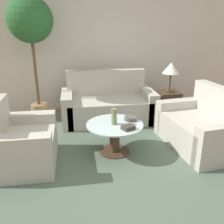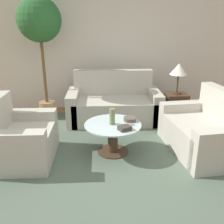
{
  "view_description": "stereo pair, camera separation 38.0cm",
  "coord_description": "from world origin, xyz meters",
  "px_view_note": "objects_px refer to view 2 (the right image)",
  "views": [
    {
      "loc": [
        -0.61,
        -2.72,
        1.85
      ],
      "look_at": [
        -0.05,
        0.81,
        0.55
      ],
      "focal_mm": 40.0,
      "sensor_mm": 36.0,
      "label": 1
    },
    {
      "loc": [
        -0.23,
        -2.76,
        1.85
      ],
      "look_at": [
        -0.05,
        0.81,
        0.55
      ],
      "focal_mm": 40.0,
      "sensor_mm": 36.0,
      "label": 2
    }
  ],
  "objects_px": {
    "table_lamp": "(179,70)",
    "potted_plant": "(40,26)",
    "loveseat": "(206,132)",
    "book_stack": "(125,128)",
    "sofa_main": "(114,105)",
    "vase": "(112,117)",
    "coffee_table": "(113,134)",
    "bowl": "(130,119)",
    "armchair": "(19,140)"
  },
  "relations": [
    {
      "from": "sofa_main",
      "to": "potted_plant",
      "type": "relative_size",
      "value": 0.78
    },
    {
      "from": "coffee_table",
      "to": "book_stack",
      "type": "distance_m",
      "value": 0.33
    },
    {
      "from": "potted_plant",
      "to": "bowl",
      "type": "bearing_deg",
      "value": -43.28
    },
    {
      "from": "coffee_table",
      "to": "vase",
      "type": "xyz_separation_m",
      "value": [
        -0.01,
        -0.01,
        0.28
      ]
    },
    {
      "from": "coffee_table",
      "to": "book_stack",
      "type": "height_order",
      "value": "book_stack"
    },
    {
      "from": "vase",
      "to": "potted_plant",
      "type": "bearing_deg",
      "value": 128.93
    },
    {
      "from": "book_stack",
      "to": "table_lamp",
      "type": "bearing_deg",
      "value": 24.81
    },
    {
      "from": "sofa_main",
      "to": "coffee_table",
      "type": "height_order",
      "value": "sofa_main"
    },
    {
      "from": "book_stack",
      "to": "bowl",
      "type": "bearing_deg",
      "value": 44.91
    },
    {
      "from": "loveseat",
      "to": "potted_plant",
      "type": "relative_size",
      "value": 0.62
    },
    {
      "from": "loveseat",
      "to": "coffee_table",
      "type": "xyz_separation_m",
      "value": [
        -1.39,
        0.01,
        -0.01
      ]
    },
    {
      "from": "table_lamp",
      "to": "potted_plant",
      "type": "bearing_deg",
      "value": 172.25
    },
    {
      "from": "bowl",
      "to": "book_stack",
      "type": "bearing_deg",
      "value": -108.67
    },
    {
      "from": "bowl",
      "to": "potted_plant",
      "type": "bearing_deg",
      "value": 136.72
    },
    {
      "from": "table_lamp",
      "to": "potted_plant",
      "type": "xyz_separation_m",
      "value": [
        -2.53,
        0.34,
        0.77
      ]
    },
    {
      "from": "armchair",
      "to": "book_stack",
      "type": "xyz_separation_m",
      "value": [
        1.47,
        -0.08,
        0.19
      ]
    },
    {
      "from": "coffee_table",
      "to": "sofa_main",
      "type": "bearing_deg",
      "value": 86.2
    },
    {
      "from": "sofa_main",
      "to": "potted_plant",
      "type": "height_order",
      "value": "potted_plant"
    },
    {
      "from": "coffee_table",
      "to": "potted_plant",
      "type": "relative_size",
      "value": 0.36
    },
    {
      "from": "coffee_table",
      "to": "bowl",
      "type": "relative_size",
      "value": 4.42
    },
    {
      "from": "coffee_table",
      "to": "loveseat",
      "type": "bearing_deg",
      "value": -0.42
    },
    {
      "from": "sofa_main",
      "to": "vase",
      "type": "xyz_separation_m",
      "value": [
        -0.1,
        -1.36,
        0.27
      ]
    },
    {
      "from": "sofa_main",
      "to": "potted_plant",
      "type": "bearing_deg",
      "value": 172.23
    },
    {
      "from": "bowl",
      "to": "coffee_table",
      "type": "bearing_deg",
      "value": -157.57
    },
    {
      "from": "table_lamp",
      "to": "vase",
      "type": "bearing_deg",
      "value": -137.12
    },
    {
      "from": "bowl",
      "to": "table_lamp",
      "type": "bearing_deg",
      "value": 46.69
    },
    {
      "from": "coffee_table",
      "to": "table_lamp",
      "type": "distance_m",
      "value": 1.89
    },
    {
      "from": "table_lamp",
      "to": "bowl",
      "type": "height_order",
      "value": "table_lamp"
    },
    {
      "from": "loveseat",
      "to": "book_stack",
      "type": "distance_m",
      "value": 1.27
    },
    {
      "from": "potted_plant",
      "to": "armchair",
      "type": "bearing_deg",
      "value": -92.39
    },
    {
      "from": "armchair",
      "to": "coffee_table",
      "type": "xyz_separation_m",
      "value": [
        1.32,
        0.13,
        -0.0
      ]
    },
    {
      "from": "sofa_main",
      "to": "bowl",
      "type": "xyz_separation_m",
      "value": [
        0.17,
        -1.24,
        0.18
      ]
    },
    {
      "from": "armchair",
      "to": "coffee_table",
      "type": "relative_size",
      "value": 1.2
    },
    {
      "from": "book_stack",
      "to": "sofa_main",
      "type": "bearing_deg",
      "value": 65.78
    },
    {
      "from": "potted_plant",
      "to": "bowl",
      "type": "height_order",
      "value": "potted_plant"
    },
    {
      "from": "potted_plant",
      "to": "vase",
      "type": "xyz_separation_m",
      "value": [
        1.24,
        -1.54,
        -1.2
      ]
    },
    {
      "from": "sofa_main",
      "to": "vase",
      "type": "relative_size",
      "value": 7.45
    },
    {
      "from": "armchair",
      "to": "bowl",
      "type": "distance_m",
      "value": 1.61
    },
    {
      "from": "sofa_main",
      "to": "book_stack",
      "type": "bearing_deg",
      "value": -87.8
    },
    {
      "from": "armchair",
      "to": "potted_plant",
      "type": "bearing_deg",
      "value": -2.48
    },
    {
      "from": "bowl",
      "to": "vase",
      "type": "bearing_deg",
      "value": -156.82
    },
    {
      "from": "table_lamp",
      "to": "potted_plant",
      "type": "distance_m",
      "value": 2.67
    },
    {
      "from": "loveseat",
      "to": "vase",
      "type": "xyz_separation_m",
      "value": [
        -1.4,
        0.0,
        0.28
      ]
    },
    {
      "from": "vase",
      "to": "book_stack",
      "type": "relative_size",
      "value": 1.17
    },
    {
      "from": "armchair",
      "to": "vase",
      "type": "relative_size",
      "value": 4.19
    },
    {
      "from": "loveseat",
      "to": "book_stack",
      "type": "relative_size",
      "value": 7.02
    },
    {
      "from": "loveseat",
      "to": "coffee_table",
      "type": "distance_m",
      "value": 1.39
    },
    {
      "from": "potted_plant",
      "to": "coffee_table",
      "type": "bearing_deg",
      "value": -50.69
    },
    {
      "from": "armchair",
      "to": "table_lamp",
      "type": "height_order",
      "value": "table_lamp"
    },
    {
      "from": "loveseat",
      "to": "potted_plant",
      "type": "height_order",
      "value": "potted_plant"
    }
  ]
}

